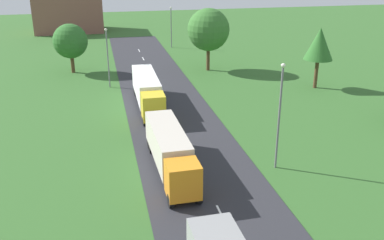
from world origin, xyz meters
TOP-DOWN VIEW (x-y plane):
  - road at (0.00, 24.50)m, footprint 10.00×140.00m
  - truck_second at (-2.38, 31.15)m, footprint 2.73×11.75m
  - truck_third at (-2.24, 47.94)m, footprint 2.58×13.36m
  - lamppost_second at (6.59, 29.88)m, footprint 0.36×0.36m
  - lamppost_third at (-6.39, 57.14)m, footprint 0.36×0.36m
  - lamppost_fourth at (6.60, 81.82)m, footprint 0.36×0.36m
  - tree_oak at (9.20, 63.20)m, footprint 6.49×6.49m
  - tree_maple at (21.22, 50.79)m, footprint 3.87×3.87m
  - tree_ash at (-11.62, 66.34)m, footprint 5.22×5.22m
  - distant_building at (-13.57, 105.62)m, footprint 15.39×10.66m

SIDE VIEW (x-z plane):
  - road at x=0.00m, z-range 0.00..0.06m
  - truck_second at x=-2.38m, z-range 0.33..3.75m
  - truck_third at x=-2.24m, z-range 0.33..3.91m
  - lamppost_fourth at x=6.60m, z-range 0.47..8.27m
  - distant_building at x=-13.57m, z-range 0.00..8.92m
  - lamppost_third at x=-6.39m, z-range 0.48..8.57m
  - tree_ash at x=-11.62m, z-range 1.12..8.62m
  - lamppost_second at x=6.59m, z-range 0.49..9.70m
  - tree_maple at x=21.22m, z-range 1.92..10.13m
  - tree_oak at x=9.20m, z-range 1.55..11.17m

